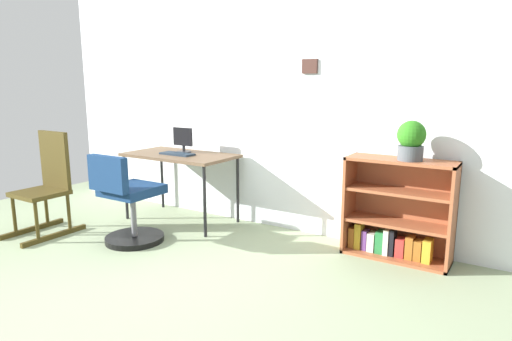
% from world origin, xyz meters
% --- Properties ---
extents(ground_plane, '(6.24, 6.24, 0.00)m').
position_xyz_m(ground_plane, '(0.00, 0.00, 0.00)').
color(ground_plane, gray).
extents(wall_back, '(5.20, 0.12, 2.50)m').
position_xyz_m(wall_back, '(0.00, 2.15, 1.25)').
color(wall_back, white).
rests_on(wall_back, ground_plane).
extents(desk, '(1.13, 0.61, 0.70)m').
position_xyz_m(desk, '(-0.69, 1.75, 0.65)').
color(desk, brown).
rests_on(desk, ground_plane).
extents(monitor, '(0.24, 0.15, 0.26)m').
position_xyz_m(monitor, '(-0.72, 1.83, 0.83)').
color(monitor, '#262628').
rests_on(monitor, desk).
extents(keyboard, '(0.36, 0.14, 0.02)m').
position_xyz_m(keyboard, '(-0.68, 1.69, 0.71)').
color(keyboard, '#1B2834').
rests_on(keyboard, desk).
extents(office_chair, '(0.52, 0.55, 0.81)m').
position_xyz_m(office_chair, '(-0.64, 0.99, 0.35)').
color(office_chair, black).
rests_on(office_chair, ground_plane).
extents(rocking_chair, '(0.42, 0.64, 0.96)m').
position_xyz_m(rocking_chair, '(-1.50, 0.80, 0.48)').
color(rocking_chair, '#403412').
rests_on(rocking_chair, ground_plane).
extents(bookshelf_low, '(0.84, 0.30, 0.82)m').
position_xyz_m(bookshelf_low, '(1.45, 1.95, 0.36)').
color(bookshelf_low, '#985131').
rests_on(bookshelf_low, ground_plane).
extents(potted_plant_on_shelf, '(0.21, 0.21, 0.31)m').
position_xyz_m(potted_plant_on_shelf, '(1.52, 1.90, 0.97)').
color(potted_plant_on_shelf, '#474C51').
rests_on(potted_plant_on_shelf, bookshelf_low).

